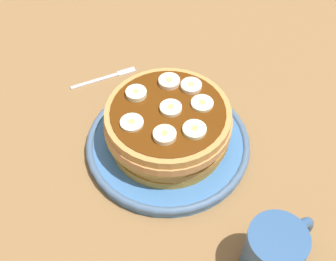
# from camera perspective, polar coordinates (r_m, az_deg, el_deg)

# --- Properties ---
(ground_plane) EXTENTS (1.40, 1.40, 0.03)m
(ground_plane) POSITION_cam_1_polar(r_m,az_deg,el_deg) (0.79, 0.00, -2.81)
(ground_plane) COLOR olive
(plate) EXTENTS (0.27, 0.27, 0.02)m
(plate) POSITION_cam_1_polar(r_m,az_deg,el_deg) (0.77, 0.00, -1.63)
(plate) COLOR #3F72B2
(plate) RESTS_ON ground_plane
(pancake_stack) EXTENTS (0.21, 0.21, 0.08)m
(pancake_stack) POSITION_cam_1_polar(r_m,az_deg,el_deg) (0.73, 0.02, 0.57)
(pancake_stack) COLOR #AF8436
(pancake_stack) RESTS_ON plate
(banana_slice_0) EXTENTS (0.03, 0.03, 0.01)m
(banana_slice_0) POSITION_cam_1_polar(r_m,az_deg,el_deg) (0.71, 0.33, 2.79)
(banana_slice_0) COLOR #EFE4C0
(banana_slice_0) RESTS_ON pancake_stack
(banana_slice_1) EXTENTS (0.04, 0.04, 0.01)m
(banana_slice_1) POSITION_cam_1_polar(r_m,az_deg,el_deg) (0.72, 4.27, 3.36)
(banana_slice_1) COLOR #F0EBBE
(banana_slice_1) RESTS_ON pancake_stack
(banana_slice_2) EXTENTS (0.04, 0.04, 0.01)m
(banana_slice_2) POSITION_cam_1_polar(r_m,az_deg,el_deg) (0.75, 0.15, 6.10)
(banana_slice_2) COLOR #FAE1BF
(banana_slice_2) RESTS_ON pancake_stack
(banana_slice_3) EXTENTS (0.04, 0.04, 0.01)m
(banana_slice_3) POSITION_cam_1_polar(r_m,az_deg,el_deg) (0.68, 3.31, 0.09)
(banana_slice_3) COLOR #EBF2C3
(banana_slice_3) RESTS_ON pancake_stack
(banana_slice_4) EXTENTS (0.04, 0.04, 0.01)m
(banana_slice_4) POSITION_cam_1_polar(r_m,az_deg,el_deg) (0.69, -4.53, 0.95)
(banana_slice_4) COLOR #F3E4BD
(banana_slice_4) RESTS_ON pancake_stack
(banana_slice_5) EXTENTS (0.03, 0.03, 0.01)m
(banana_slice_5) POSITION_cam_1_polar(r_m,az_deg,el_deg) (0.67, -0.42, -0.58)
(banana_slice_5) COLOR #F7E2B5
(banana_slice_5) RESTS_ON pancake_stack
(banana_slice_6) EXTENTS (0.03, 0.03, 0.01)m
(banana_slice_6) POSITION_cam_1_polar(r_m,az_deg,el_deg) (0.74, 2.90, 5.54)
(banana_slice_6) COLOR #F5E1C2
(banana_slice_6) RESTS_ON pancake_stack
(banana_slice_7) EXTENTS (0.03, 0.03, 0.01)m
(banana_slice_7) POSITION_cam_1_polar(r_m,az_deg,el_deg) (0.73, -3.98, 4.63)
(banana_slice_7) COLOR #F6F2C6
(banana_slice_7) RESTS_ON pancake_stack
(coffee_mug) EXTENTS (0.11, 0.08, 0.09)m
(coffee_mug) POSITION_cam_1_polar(r_m,az_deg,el_deg) (0.64, 13.20, -14.40)
(coffee_mug) COLOR #33598C
(coffee_mug) RESTS_ON ground_plane
(fork) EXTENTS (0.13, 0.04, 0.01)m
(fork) POSITION_cam_1_polar(r_m,az_deg,el_deg) (0.90, -7.55, 6.66)
(fork) COLOR silver
(fork) RESTS_ON ground_plane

